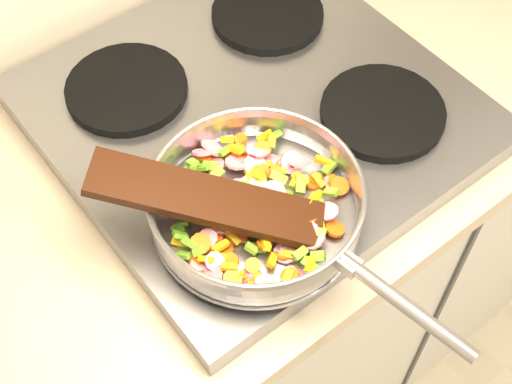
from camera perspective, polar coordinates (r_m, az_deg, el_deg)
base_cabinet at (r=1.86m, az=17.23°, el=5.96°), size 3.00×0.65×0.86m
cooktop at (r=1.12m, az=-0.24°, el=6.38°), size 0.60×0.60×0.04m
grate_fl at (r=0.98m, az=-1.69°, el=-1.14°), size 0.19×0.19×0.02m
grate_fr at (r=1.10m, az=10.10°, el=6.32°), size 0.19×0.19×0.02m
grate_bl at (r=1.13m, az=-10.32°, el=8.13°), size 0.19×0.19×0.02m
grate_br at (r=1.24m, az=0.93°, el=14.03°), size 0.19×0.19×0.02m
saute_pan at (r=0.93m, az=0.10°, el=-0.85°), size 0.33×0.49×0.06m
vegetable_heap at (r=0.94m, az=-0.44°, el=-1.11°), size 0.26×0.28×0.05m
wooden_spatula at (r=0.90m, az=-3.93°, el=-0.60°), size 0.26×0.26×0.08m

